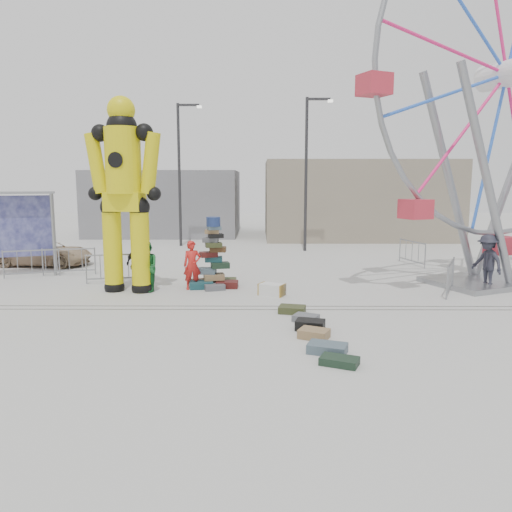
{
  "coord_description": "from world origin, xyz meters",
  "views": [
    {
      "loc": [
        0.52,
        -13.61,
        3.75
      ],
      "look_at": [
        0.43,
        2.54,
        1.3
      ],
      "focal_mm": 35.0,
      "sensor_mm": 36.0,
      "label": 1
    }
  ],
  "objects_px": {
    "ferris_wheel": "(505,102)",
    "steamer_trunk": "(272,290)",
    "lamp_post_right": "(308,166)",
    "pedestrian_red": "(192,265)",
    "suitcase_tower": "(214,268)",
    "parked_suv": "(45,253)",
    "barricade_dummy_c": "(115,268)",
    "barricade_dummy_a": "(32,263)",
    "pedestrian_grey": "(487,262)",
    "barricade_wheel_front": "(450,277)",
    "barricade_dummy_b": "(69,261)",
    "crash_test_dummy": "(124,188)",
    "lamp_post_left": "(181,167)",
    "barricade_wheel_back": "(412,253)",
    "pedestrian_green": "(147,267)",
    "pedestrian_black": "(137,265)"
  },
  "relations": [
    {
      "from": "pedestrian_red",
      "to": "pedestrian_black",
      "type": "bearing_deg",
      "value": 157.45
    },
    {
      "from": "pedestrian_grey",
      "to": "barricade_dummy_c",
      "type": "bearing_deg",
      "value": -115.61
    },
    {
      "from": "barricade_dummy_a",
      "to": "pedestrian_red",
      "type": "relative_size",
      "value": 1.18
    },
    {
      "from": "crash_test_dummy",
      "to": "barricade_wheel_front",
      "type": "relative_size",
      "value": 3.33
    },
    {
      "from": "barricade_wheel_front",
      "to": "pedestrian_grey",
      "type": "distance_m",
      "value": 1.76
    },
    {
      "from": "lamp_post_left",
      "to": "suitcase_tower",
      "type": "xyz_separation_m",
      "value": [
        2.82,
        -11.25,
        -3.78
      ]
    },
    {
      "from": "barricade_wheel_back",
      "to": "pedestrian_black",
      "type": "height_order",
      "value": "pedestrian_black"
    },
    {
      "from": "barricade_dummy_b",
      "to": "parked_suv",
      "type": "distance_m",
      "value": 2.98
    },
    {
      "from": "barricade_dummy_c",
      "to": "lamp_post_left",
      "type": "bearing_deg",
      "value": 72.44
    },
    {
      "from": "barricade_dummy_b",
      "to": "barricade_wheel_back",
      "type": "distance_m",
      "value": 14.68
    },
    {
      "from": "lamp_post_right",
      "to": "barricade_wheel_front",
      "type": "relative_size",
      "value": 4.0
    },
    {
      "from": "lamp_post_left",
      "to": "crash_test_dummy",
      "type": "relative_size",
      "value": 1.2
    },
    {
      "from": "pedestrian_red",
      "to": "pedestrian_grey",
      "type": "height_order",
      "value": "pedestrian_grey"
    },
    {
      "from": "ferris_wheel",
      "to": "steamer_trunk",
      "type": "xyz_separation_m",
      "value": [
        -8.17,
        -2.01,
        -6.26
      ]
    },
    {
      "from": "lamp_post_right",
      "to": "ferris_wheel",
      "type": "distance_m",
      "value": 10.62
    },
    {
      "from": "ferris_wheel",
      "to": "barricade_wheel_back",
      "type": "bearing_deg",
      "value": 89.44
    },
    {
      "from": "crash_test_dummy",
      "to": "steamer_trunk",
      "type": "relative_size",
      "value": 8.13
    },
    {
      "from": "barricade_wheel_front",
      "to": "barricade_wheel_back",
      "type": "bearing_deg",
      "value": 21.32
    },
    {
      "from": "barricade_dummy_c",
      "to": "pedestrian_green",
      "type": "xyz_separation_m",
      "value": [
        1.54,
        -1.48,
        0.31
      ]
    },
    {
      "from": "barricade_dummy_b",
      "to": "parked_suv",
      "type": "xyz_separation_m",
      "value": [
        -1.92,
        2.28,
        0.01
      ]
    },
    {
      "from": "barricade_dummy_c",
      "to": "barricade_wheel_front",
      "type": "distance_m",
      "value": 11.84
    },
    {
      "from": "ferris_wheel",
      "to": "barricade_dummy_b",
      "type": "relative_size",
      "value": 6.55
    },
    {
      "from": "barricade_dummy_a",
      "to": "pedestrian_grey",
      "type": "relative_size",
      "value": 1.04
    },
    {
      "from": "pedestrian_grey",
      "to": "lamp_post_left",
      "type": "bearing_deg",
      "value": -154.49
    },
    {
      "from": "lamp_post_left",
      "to": "barricade_wheel_front",
      "type": "xyz_separation_m",
      "value": [
        10.82,
        -12.23,
        -3.93
      ]
    },
    {
      "from": "barricade_dummy_a",
      "to": "barricade_dummy_b",
      "type": "xyz_separation_m",
      "value": [
        1.3,
        0.44,
        0.0
      ]
    },
    {
      "from": "steamer_trunk",
      "to": "barricade_dummy_c",
      "type": "relative_size",
      "value": 0.41
    },
    {
      "from": "lamp_post_left",
      "to": "pedestrian_red",
      "type": "height_order",
      "value": "lamp_post_left"
    },
    {
      "from": "pedestrian_green",
      "to": "pedestrian_grey",
      "type": "bearing_deg",
      "value": 58.98
    },
    {
      "from": "barricade_dummy_a",
      "to": "pedestrian_red",
      "type": "height_order",
      "value": "pedestrian_red"
    },
    {
      "from": "crash_test_dummy",
      "to": "barricade_dummy_b",
      "type": "distance_m",
      "value": 5.22
    },
    {
      "from": "barricade_dummy_b",
      "to": "pedestrian_green",
      "type": "bearing_deg",
      "value": -48.25
    },
    {
      "from": "barricade_dummy_c",
      "to": "pedestrian_red",
      "type": "xyz_separation_m",
      "value": [
        3.01,
        -1.05,
        0.3
      ]
    },
    {
      "from": "lamp_post_right",
      "to": "crash_test_dummy",
      "type": "distance_m",
      "value": 12.25
    },
    {
      "from": "lamp_post_right",
      "to": "pedestrian_red",
      "type": "distance_m",
      "value": 11.38
    },
    {
      "from": "suitcase_tower",
      "to": "pedestrian_green",
      "type": "relative_size",
      "value": 1.46
    },
    {
      "from": "pedestrian_grey",
      "to": "parked_suv",
      "type": "height_order",
      "value": "pedestrian_grey"
    },
    {
      "from": "lamp_post_left",
      "to": "pedestrian_green",
      "type": "distance_m",
      "value": 12.59
    },
    {
      "from": "ferris_wheel",
      "to": "steamer_trunk",
      "type": "bearing_deg",
      "value": 170.22
    },
    {
      "from": "lamp_post_left",
      "to": "ferris_wheel",
      "type": "bearing_deg",
      "value": -38.93
    },
    {
      "from": "suitcase_tower",
      "to": "barricade_wheel_front",
      "type": "bearing_deg",
      "value": -13.77
    },
    {
      "from": "barricade_dummy_b",
      "to": "pedestrian_red",
      "type": "height_order",
      "value": "pedestrian_red"
    },
    {
      "from": "ferris_wheel",
      "to": "steamer_trunk",
      "type": "distance_m",
      "value": 10.49
    },
    {
      "from": "suitcase_tower",
      "to": "parked_suv",
      "type": "bearing_deg",
      "value": 143.59
    },
    {
      "from": "barricade_dummy_a",
      "to": "pedestrian_grey",
      "type": "bearing_deg",
      "value": -26.36
    },
    {
      "from": "steamer_trunk",
      "to": "pedestrian_red",
      "type": "height_order",
      "value": "pedestrian_red"
    },
    {
      "from": "barricade_dummy_c",
      "to": "barricade_dummy_a",
      "type": "bearing_deg",
      "value": 150.14
    },
    {
      "from": "suitcase_tower",
      "to": "barricade_wheel_back",
      "type": "relative_size",
      "value": 1.25
    },
    {
      "from": "barricade_wheel_back",
      "to": "pedestrian_grey",
      "type": "distance_m",
      "value": 5.16
    },
    {
      "from": "lamp_post_left",
      "to": "pedestrian_grey",
      "type": "bearing_deg",
      "value": -42.91
    }
  ]
}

